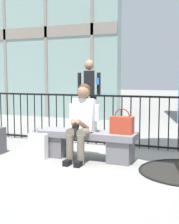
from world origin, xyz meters
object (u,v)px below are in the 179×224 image
(stone_bench, at_px, (87,142))
(bystander_at_railing, at_px, (89,91))
(handbag_on_bench, at_px, (122,125))
(shopping_bag, at_px, (38,146))
(seated_person_with_phone, at_px, (82,120))

(stone_bench, xyz_separation_m, bystander_at_railing, (-0.77, 1.96, 0.73))
(handbag_on_bench, height_order, shopping_bag, handbag_on_bench)
(seated_person_with_phone, bearing_deg, shopping_bag, -166.08)
(handbag_on_bench, bearing_deg, stone_bench, 179.01)
(seated_person_with_phone, relative_size, shopping_bag, 2.41)
(stone_bench, xyz_separation_m, handbag_on_bench, (0.58, -0.01, 0.32))
(shopping_bag, bearing_deg, seated_person_with_phone, 13.92)
(stone_bench, bearing_deg, bystander_at_railing, 111.38)
(shopping_bag, bearing_deg, handbag_on_bench, 12.52)
(stone_bench, height_order, shopping_bag, shopping_bag)
(bystander_at_railing, bearing_deg, seated_person_with_phone, -70.69)
(seated_person_with_phone, relative_size, bystander_at_railing, 0.71)
(stone_bench, distance_m, bystander_at_railing, 2.23)
(seated_person_with_phone, distance_m, handbag_on_bench, 0.63)
(seated_person_with_phone, relative_size, handbag_on_bench, 3.12)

